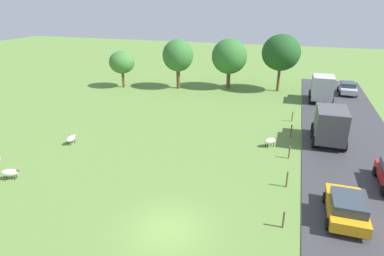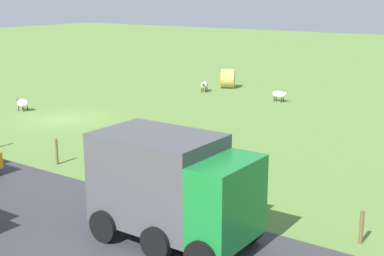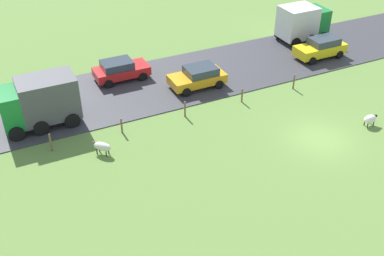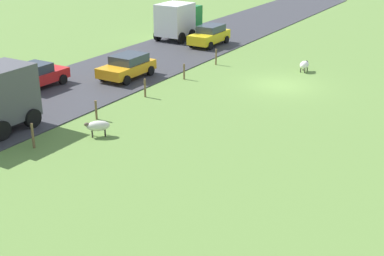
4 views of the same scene
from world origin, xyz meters
The scene contains 17 objects.
ground_plane centered at (0.00, 0.00, 0.00)m, with size 160.00×160.00×0.00m, color olive.
sheep_1 centered at (-12.47, 1.63, 0.52)m, with size 1.32×0.97×0.78m.
sheep_2 centered at (-12.17, 7.99, 0.50)m, with size 0.52×1.12×0.75m.
sheep_3 centered at (4.42, 12.65, 0.54)m, with size 1.18×1.15×0.80m.
tree_0 centered at (3.80, 31.50, 5.20)m, with size 5.04×5.04×7.60m.
tree_1 centered at (-9.72, 28.79, 4.57)m, with size 4.23×4.23×6.77m.
tree_2 centered at (-17.41, 26.96, 3.55)m, with size 3.54×3.54×5.13m.
tree_3 centered at (-3.00, 30.95, 4.45)m, with size 4.82×4.82×6.86m.
fence_post_1 centered at (6.05, 2.05, 0.53)m, with size 0.12×0.12×1.05m, color brown.
fence_post_2 centered at (6.05, 6.46, 0.57)m, with size 0.12×0.12×1.13m, color brown.
fence_post_3 centered at (6.05, 10.88, 0.53)m, with size 0.12×0.12×1.05m, color brown.
fence_post_4 centered at (6.05, 15.29, 0.61)m, with size 0.12×0.12×1.22m, color brown.
fence_post_5 centered at (6.05, 19.70, 0.51)m, with size 0.12×0.12×1.02m, color brown.
truck_0 centered at (9.18, 15.13, 1.78)m, with size 2.72×4.78×3.18m.
truck_1 centered at (9.18, 27.97, 1.79)m, with size 2.68×4.23×3.25m.
car_0 centered at (9.39, 3.84, 0.86)m, with size 2.21×4.09×1.52m.
car_5 centered at (12.69, 32.51, 0.86)m, with size 2.17×3.91×1.52m.
Camera 1 is at (5.69, -13.49, 11.82)m, focal length 30.37 mm.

